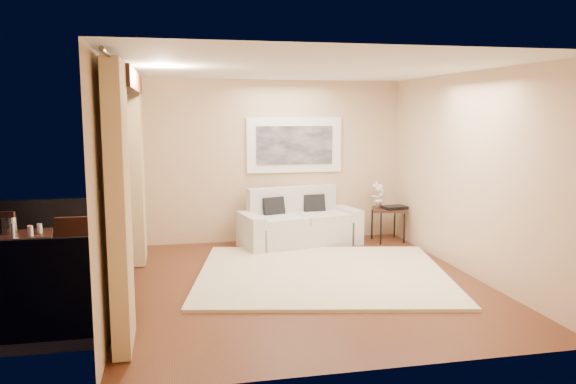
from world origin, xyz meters
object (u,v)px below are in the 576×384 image
object	(u,v)px
bistro_table	(24,241)
balcony_chair_far	(2,244)
orchid	(378,194)
sofa	(298,225)
side_table	(388,212)
balcony_chair_near	(77,257)
ice_bucket	(9,225)

from	to	relation	value
bistro_table	balcony_chair_far	xyz separation A→B (m)	(-0.31, 0.22, -0.08)
orchid	balcony_chair_far	distance (m)	5.74
sofa	side_table	world-z (taller)	sofa
side_table	balcony_chair_far	xyz separation A→B (m)	(-5.62, -1.50, 0.07)
sofa	balcony_chair_far	xyz separation A→B (m)	(-4.08, -1.59, 0.25)
side_table	balcony_chair_near	size ratio (longest dim) A/B	0.63
balcony_chair_near	orchid	bearing A→B (deg)	28.25
side_table	orchid	size ratio (longest dim) A/B	1.44
orchid	sofa	bearing A→B (deg)	-177.52
ice_bucket	balcony_chair_far	bearing A→B (deg)	133.45
orchid	balcony_chair_near	world-z (taller)	balcony_chair_near
sofa	bistro_table	size ratio (longest dim) A/B	2.82
side_table	bistro_table	world-z (taller)	bistro_table
side_table	balcony_chair_far	bearing A→B (deg)	-165.02
orchid	bistro_table	distance (m)	5.51
orchid	bistro_table	xyz separation A→B (m)	(-5.18, -1.88, -0.14)
sofa	balcony_chair_near	bearing A→B (deg)	-152.73
side_table	balcony_chair_near	world-z (taller)	balcony_chair_near
bistro_table	balcony_chair_near	xyz separation A→B (m)	(0.70, -0.70, -0.05)
balcony_chair_far	sofa	bearing A→B (deg)	-150.17
sofa	balcony_chair_far	distance (m)	4.39
bistro_table	balcony_chair_far	bearing A→B (deg)	144.10
balcony_chair_far	bistro_table	bearing A→B (deg)	152.64
balcony_chair_near	side_table	bearing A→B (deg)	26.15
ice_bucket	orchid	bearing A→B (deg)	18.55
sofa	side_table	size ratio (longest dim) A/B	3.19
side_table	balcony_chair_far	world-z (taller)	balcony_chair_far
balcony_chair_near	ice_bucket	xyz separation A→B (m)	(-0.87, 0.78, 0.24)
orchid	balcony_chair_far	world-z (taller)	orchid
sofa	bistro_table	xyz separation A→B (m)	(-3.77, -1.82, 0.32)
sofa	ice_bucket	distance (m)	4.34
bistro_table	balcony_chair_near	size ratio (longest dim) A/B	0.71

